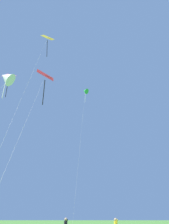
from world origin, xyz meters
The scene contains 5 objects.
kite_white_distant centered at (-10.12, 22.98, 18.41)m, with size 2.87×8.16×19.58m.
kite_yellow_diamond centered at (-5.35, 23.36, 24.31)m, with size 2.81×12.19×26.55m.
kite_pink_low centered at (-13.09, 31.22, 22.74)m, with size 4.29×7.15×24.90m.
kite_green_small centered at (0.11, 41.39, 26.60)m, with size 2.83×7.60×27.40m.
kite_red_high centered at (-4.17, 18.42, 15.02)m, with size 1.88×12.04×16.78m.
Camera 1 is at (0.32, -3.45, 1.65)m, focal length 38.12 mm.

